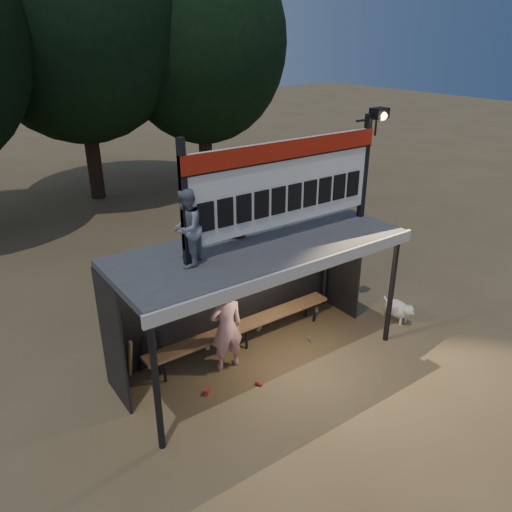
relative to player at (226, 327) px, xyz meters
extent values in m
plane|color=brown|center=(0.59, -0.18, -0.82)|extent=(80.00, 80.00, 0.00)
imported|color=white|center=(0.00, 0.00, 0.00)|extent=(0.65, 0.47, 1.64)
imported|color=gray|center=(-0.76, -0.22, 2.09)|extent=(0.73, 0.72, 1.18)
imported|color=maroon|center=(0.45, 0.31, 1.93)|extent=(0.50, 0.44, 0.85)
cube|color=#393A3C|center=(0.59, -0.18, 1.44)|extent=(5.00, 2.00, 0.12)
cube|color=beige|center=(0.59, -1.20, 1.40)|extent=(5.10, 0.06, 0.20)
cylinder|color=black|center=(-1.81, -1.08, 0.28)|extent=(0.10, 0.10, 2.20)
cylinder|color=black|center=(2.99, -1.08, 0.28)|extent=(0.10, 0.10, 2.20)
cylinder|color=black|center=(-1.81, 0.72, 0.28)|extent=(0.10, 0.10, 2.20)
cylinder|color=black|center=(2.99, 0.72, 0.28)|extent=(0.10, 0.10, 2.20)
cube|color=black|center=(0.59, 0.82, 0.28)|extent=(5.00, 0.04, 2.20)
cube|color=black|center=(-1.91, 0.32, 0.28)|extent=(0.04, 1.00, 2.20)
cube|color=black|center=(3.09, 0.32, 0.28)|extent=(0.04, 1.00, 2.20)
cylinder|color=black|center=(0.59, 0.82, 1.33)|extent=(5.00, 0.06, 0.06)
cube|color=black|center=(-0.76, -0.18, 2.45)|extent=(0.10, 0.10, 1.90)
cube|color=black|center=(2.94, -0.18, 2.45)|extent=(0.10, 0.10, 1.90)
cube|color=silver|center=(1.09, -0.18, 2.45)|extent=(3.80, 0.08, 1.40)
cube|color=#A21A0B|center=(1.09, -0.23, 3.01)|extent=(3.80, 0.04, 0.28)
cube|color=black|center=(1.09, -0.24, 2.86)|extent=(3.80, 0.02, 0.03)
cube|color=black|center=(-0.44, -0.23, 2.20)|extent=(0.27, 0.03, 0.45)
cube|color=black|center=(-0.10, -0.23, 2.20)|extent=(0.27, 0.03, 0.45)
cube|color=black|center=(0.24, -0.23, 2.20)|extent=(0.27, 0.03, 0.45)
cube|color=black|center=(0.58, -0.23, 2.20)|extent=(0.27, 0.03, 0.45)
cube|color=black|center=(0.92, -0.23, 2.20)|extent=(0.27, 0.03, 0.45)
cube|color=black|center=(1.26, -0.23, 2.20)|extent=(0.27, 0.03, 0.45)
cube|color=black|center=(1.60, -0.23, 2.20)|extent=(0.27, 0.03, 0.45)
cube|color=black|center=(1.94, -0.23, 2.20)|extent=(0.27, 0.03, 0.45)
cube|color=black|center=(2.28, -0.23, 2.20)|extent=(0.27, 0.03, 0.45)
cube|color=black|center=(2.62, -0.23, 2.20)|extent=(0.27, 0.03, 0.45)
cylinder|color=black|center=(2.89, -0.18, 3.30)|extent=(0.50, 0.04, 0.04)
cylinder|color=black|center=(3.14, -0.18, 3.15)|extent=(0.04, 0.04, 0.30)
cube|color=black|center=(3.14, -0.23, 3.40)|extent=(0.30, 0.22, 0.18)
sphere|color=#FFD88C|center=(3.14, -0.32, 3.36)|extent=(0.14, 0.14, 0.14)
cube|color=olive|center=(0.59, 0.37, -0.37)|extent=(4.00, 0.35, 0.06)
cylinder|color=black|center=(-1.11, 0.25, -0.59)|extent=(0.05, 0.05, 0.45)
cylinder|color=black|center=(-1.11, 0.49, -0.59)|extent=(0.05, 0.05, 0.45)
cylinder|color=black|center=(0.59, 0.25, -0.59)|extent=(0.05, 0.05, 0.45)
cylinder|color=black|center=(0.59, 0.49, -0.59)|extent=(0.05, 0.05, 0.45)
cylinder|color=black|center=(2.29, 0.25, -0.59)|extent=(0.05, 0.05, 0.45)
cylinder|color=black|center=(2.29, 0.49, -0.59)|extent=(0.05, 0.05, 0.45)
cylinder|color=black|center=(1.59, 11.32, 1.27)|extent=(0.50, 0.50, 4.18)
ellipsoid|color=black|center=(1.59, 11.32, 5.36)|extent=(7.22, 7.22, 8.36)
cylinder|color=#301D15|center=(5.59, 10.32, 0.94)|extent=(0.50, 0.50, 3.52)
ellipsoid|color=black|center=(5.59, 10.32, 4.38)|extent=(6.08, 6.08, 7.04)
ellipsoid|color=beige|center=(3.74, -0.71, -0.55)|extent=(0.36, 0.58, 0.36)
sphere|color=beige|center=(3.74, -0.99, -0.46)|extent=(0.22, 0.22, 0.22)
cone|color=beige|center=(3.74, -1.09, -0.48)|extent=(0.10, 0.10, 0.10)
cone|color=beige|center=(3.69, -1.01, -0.36)|extent=(0.06, 0.06, 0.07)
cone|color=beige|center=(3.79, -1.01, -0.36)|extent=(0.06, 0.06, 0.07)
cylinder|color=silver|center=(3.66, -0.89, -0.73)|extent=(0.05, 0.05, 0.18)
cylinder|color=beige|center=(3.82, -0.89, -0.73)|extent=(0.05, 0.05, 0.18)
cylinder|color=beige|center=(3.66, -0.53, -0.73)|extent=(0.05, 0.05, 0.18)
cylinder|color=beige|center=(3.82, -0.53, -0.73)|extent=(0.05, 0.05, 0.18)
cylinder|color=#EFE6CE|center=(3.74, -0.41, -0.48)|extent=(0.04, 0.16, 0.14)
cylinder|color=#997647|center=(-1.75, 0.64, -0.39)|extent=(0.08, 0.27, 0.84)
cylinder|color=#9F784A|center=(-1.55, 0.64, -0.39)|extent=(0.07, 0.30, 0.83)
cylinder|color=black|center=(-1.35, 0.64, -0.39)|extent=(0.08, 0.33, 0.83)
cube|color=#B2281E|center=(-0.69, -0.44, -0.78)|extent=(0.12, 0.12, 0.08)
cylinder|color=#BBBBC0|center=(1.75, -0.26, -0.78)|extent=(0.07, 0.12, 0.07)
cube|color=beige|center=(-0.04, 0.67, -0.78)|extent=(0.08, 0.11, 0.08)
cylinder|color=red|center=(0.15, -0.77, -0.78)|extent=(0.11, 0.14, 0.07)
cube|color=#BBBBC0|center=(2.62, 0.52, -0.78)|extent=(0.12, 0.12, 0.08)
cylinder|color=beige|center=(1.16, 0.63, -0.78)|extent=(0.14, 0.12, 0.07)
camera|label=1|loc=(-3.88, -6.35, 4.71)|focal=35.00mm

